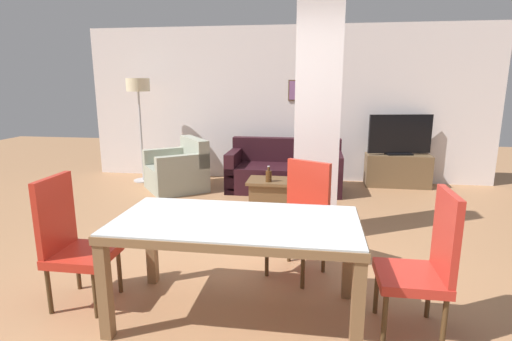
{
  "coord_description": "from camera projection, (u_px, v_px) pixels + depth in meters",
  "views": [
    {
      "loc": [
        0.55,
        -2.7,
        1.75
      ],
      "look_at": [
        0.0,
        0.96,
        0.93
      ],
      "focal_mm": 28.0,
      "sensor_mm": 36.0,
      "label": 1
    }
  ],
  "objects": [
    {
      "name": "sofa",
      "position": [
        285.0,
        173.0,
        6.56
      ],
      "size": [
        1.83,
        0.87,
        0.82
      ],
      "rotation": [
        0.0,
        0.0,
        3.14
      ],
      "color": "black",
      "rests_on": "ground_plane"
    },
    {
      "name": "bottle",
      "position": [
        269.0,
        176.0,
        5.47
      ],
      "size": [
        0.08,
        0.08,
        0.22
      ],
      "color": "#4C2D14",
      "rests_on": "coffee_table"
    },
    {
      "name": "dining_chair_far_right",
      "position": [
        301.0,
        216.0,
        3.67
      ],
      "size": [
        0.62,
        0.62,
        1.04
      ],
      "rotation": [
        0.0,
        0.0,
        2.64
      ],
      "color": "red",
      "rests_on": "ground_plane"
    },
    {
      "name": "dining_chair_head_right",
      "position": [
        425.0,
        261.0,
        2.75
      ],
      "size": [
        0.46,
        0.46,
        1.04
      ],
      "rotation": [
        0.0,
        0.0,
        1.57
      ],
      "color": "red",
      "rests_on": "ground_plane"
    },
    {
      "name": "tv_stand",
      "position": [
        397.0,
        170.0,
        6.78
      ],
      "size": [
        1.06,
        0.4,
        0.55
      ],
      "color": "brown",
      "rests_on": "ground_plane"
    },
    {
      "name": "coffee_table",
      "position": [
        275.0,
        193.0,
        5.63
      ],
      "size": [
        0.78,
        0.49,
        0.41
      ],
      "color": "brown",
      "rests_on": "ground_plane"
    },
    {
      "name": "ground_plane",
      "position": [
        237.0,
        315.0,
        3.06
      ],
      "size": [
        18.0,
        18.0,
        0.0
      ],
      "primitive_type": "plane",
      "color": "#A77750"
    },
    {
      "name": "dining_chair_head_left",
      "position": [
        71.0,
        239.0,
        3.14
      ],
      "size": [
        0.46,
        0.46,
        1.04
      ],
      "rotation": [
        0.0,
        0.0,
        -1.57
      ],
      "color": "red",
      "rests_on": "ground_plane"
    },
    {
      "name": "dining_table",
      "position": [
        237.0,
        239.0,
        2.93
      ],
      "size": [
        1.79,
        0.9,
        0.78
      ],
      "color": "brown",
      "rests_on": "ground_plane"
    },
    {
      "name": "tv_screen",
      "position": [
        400.0,
        135.0,
        6.65
      ],
      "size": [
        1.05,
        0.28,
        0.67
      ],
      "rotation": [
        0.0,
        0.0,
        3.35
      ],
      "color": "black",
      "rests_on": "tv_stand"
    },
    {
      "name": "armchair",
      "position": [
        178.0,
        172.0,
        6.58
      ],
      "size": [
        1.22,
        1.23,
        0.84
      ],
      "rotation": [
        0.0,
        0.0,
        2.23
      ],
      "color": "#9EA492",
      "rests_on": "ground_plane"
    },
    {
      "name": "back_wall",
      "position": [
        285.0,
        105.0,
        7.1
      ],
      "size": [
        7.2,
        0.09,
        2.7
      ],
      "color": "white",
      "rests_on": "ground_plane"
    },
    {
      "name": "floor_lamp",
      "position": [
        138.0,
        94.0,
        6.87
      ],
      "size": [
        0.4,
        0.4,
        1.81
      ],
      "color": "#B7B7BC",
      "rests_on": "ground_plane"
    },
    {
      "name": "divider_pillar",
      "position": [
        317.0,
        119.0,
        4.38
      ],
      "size": [
        0.48,
        0.3,
        2.7
      ],
      "color": "white",
      "rests_on": "ground_plane"
    }
  ]
}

